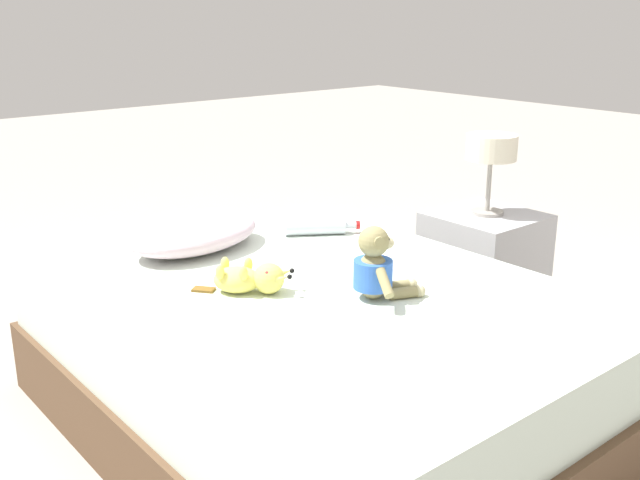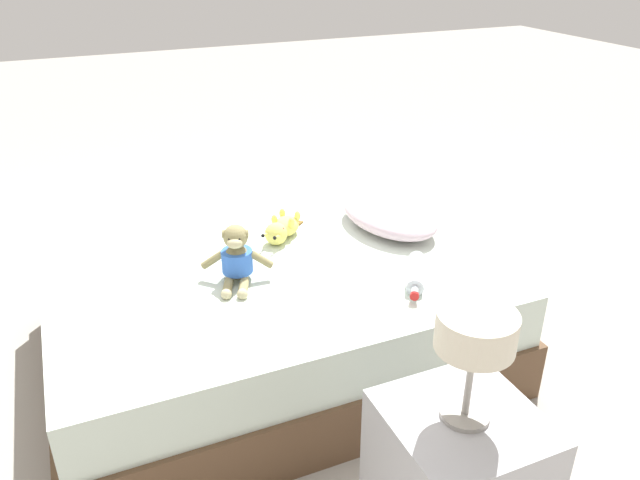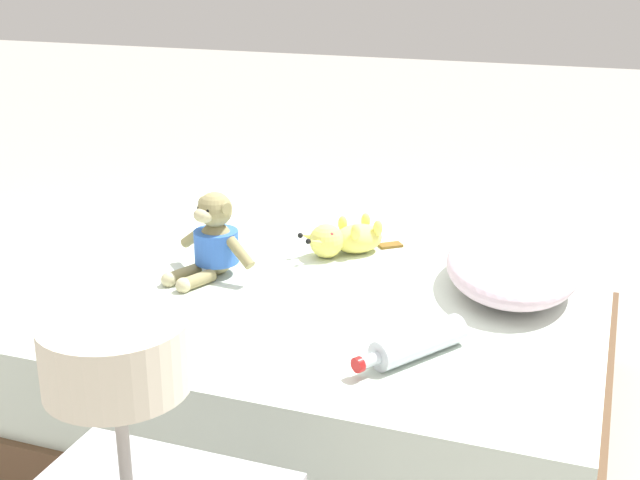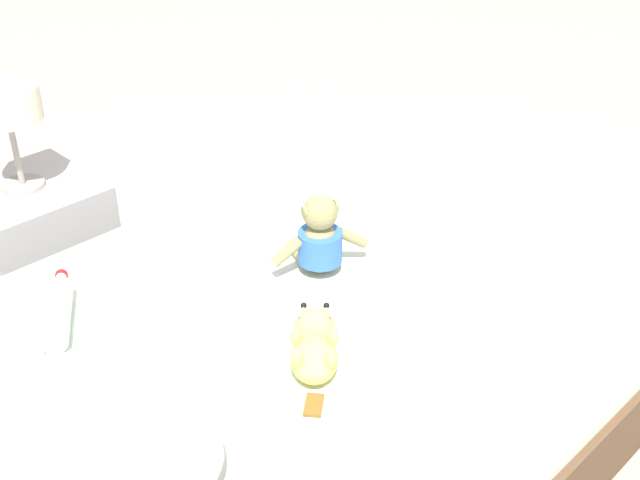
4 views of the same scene
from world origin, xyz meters
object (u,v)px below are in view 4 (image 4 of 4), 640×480
at_px(pillow, 110,428).
at_px(plush_yellow_creature, 314,345).
at_px(bed, 303,378).
at_px(plush_monkey, 318,239).
at_px(glass_bottle, 57,312).
at_px(bedside_lamp, 6,109).
at_px(nightstand, 37,251).

xyz_separation_m(pillow, plush_yellow_creature, (-0.09, -0.49, -0.02)).
relative_size(bed, plush_yellow_creature, 6.65).
height_order(bed, pillow, pillow).
xyz_separation_m(plush_monkey, glass_bottle, (0.28, 0.64, -0.06)).
xyz_separation_m(plush_yellow_creature, bedside_lamp, (1.28, 0.07, 0.24)).
distance_m(plush_yellow_creature, bedside_lamp, 1.31).
bearing_deg(pillow, bed, -81.82).
distance_m(pillow, bedside_lamp, 1.29).
xyz_separation_m(glass_bottle, nightstand, (0.72, -0.28, -0.26)).
distance_m(nightstand, bedside_lamp, 0.52).
bearing_deg(nightstand, plush_yellow_creature, -176.71).
distance_m(glass_bottle, bedside_lamp, 0.82).
distance_m(plush_monkey, glass_bottle, 0.70).
relative_size(plush_monkey, plush_yellow_creature, 1.01).
distance_m(bed, plush_yellow_creature, 0.36).
xyz_separation_m(bed, bedside_lamp, (1.10, 0.20, 0.53)).
bearing_deg(nightstand, glass_bottle, 158.94).
distance_m(plush_monkey, nightstand, 1.12).
bearing_deg(glass_bottle, plush_yellow_creature, -147.88).
relative_size(bed, plush_monkey, 6.56).
distance_m(pillow, nightstand, 1.30).
bearing_deg(plush_monkey, bedside_lamp, 19.69).
bearing_deg(plush_yellow_creature, pillow, 79.79).
bearing_deg(plush_monkey, plush_yellow_creature, 133.89).
xyz_separation_m(glass_bottle, bedside_lamp, (0.72, -0.28, 0.25)).
bearing_deg(pillow, glass_bottle, -16.68).
bearing_deg(nightstand, bedside_lamp, 0.00).
relative_size(pillow, nightstand, 1.19).
height_order(pillow, plush_yellow_creature, pillow).
height_order(pillow, bedside_lamp, bedside_lamp).
distance_m(pillow, glass_bottle, 0.49).
bearing_deg(pillow, nightstand, -19.36).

